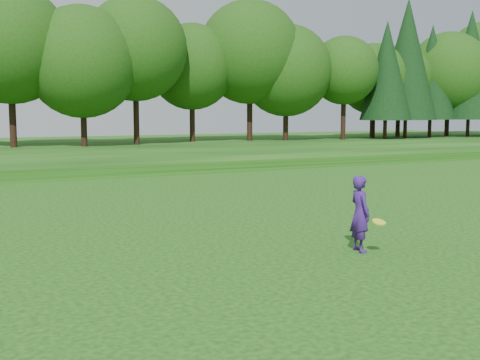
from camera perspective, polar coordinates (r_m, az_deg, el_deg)
name	(u,v)px	position (r m, az deg, el deg)	size (l,w,h in m)	color
ground	(239,290)	(10.95, -0.11, -10.43)	(140.00, 140.00, 0.00)	#10410C
berm	(7,155)	(43.66, -21.19, 2.26)	(130.00, 30.00, 0.60)	#10410C
walking_path	(44,179)	(29.86, -18.11, 0.08)	(130.00, 1.60, 0.04)	gray
woman	(360,214)	(13.98, 11.32, -3.15)	(0.52, 1.02, 1.75)	#3D1A79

